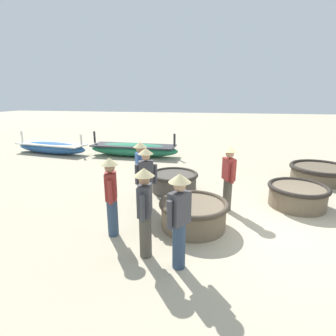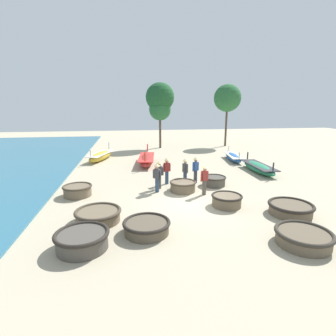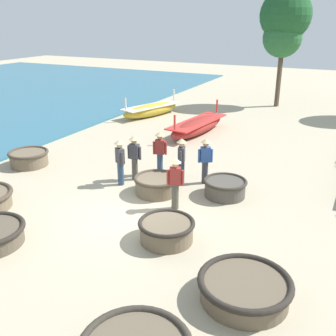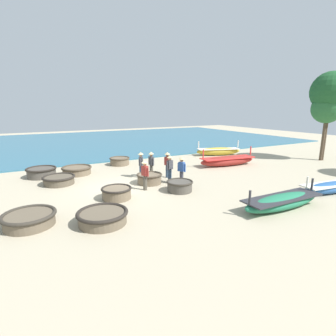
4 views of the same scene
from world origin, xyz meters
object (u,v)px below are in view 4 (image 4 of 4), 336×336
Objects in this scene: fisherman_standing_left at (167,163)px; coracle_weathered at (149,178)px; tree_center at (327,109)px; fisherman_standing_right at (182,169)px; coracle_far_left at (180,186)px; coracle_far_right at (103,217)px; coracle_upturned at (59,180)px; coracle_front_left at (120,161)px; long_boat_red_hull at (218,151)px; fisherman_with_hat at (141,163)px; long_boat_ochre_hull at (332,187)px; tree_right_mid at (331,92)px; coracle_center at (77,170)px; fisherman_hauling at (151,163)px; long_boat_blue_hull at (282,201)px; fisherman_by_coracle at (145,173)px; coracle_nearest at (29,219)px; long_boat_green_hull at (227,161)px; coracle_tilted at (117,193)px; coracle_beside_post at (41,172)px; fisherman_crouching at (170,167)px.

coracle_weathered is at bearing -66.52° from fisherman_standing_left.
tree_center is at bearing 87.65° from coracle_weathered.
coracle_far_left is at bearing -36.06° from fisherman_standing_right.
coracle_upturned is at bearing -172.82° from coracle_far_right.
coracle_front_left is 0.36× the size of long_boat_red_hull.
coracle_weathered is at bearing -3.63° from fisherman_with_hat.
tree_right_mid is (-5.58, 8.26, 5.39)m from long_boat_ochre_hull.
coracle_upturned is at bearing -34.69° from coracle_center.
long_boat_red_hull is 2.63× the size of fisherman_hauling.
coracle_far_right is at bearing -48.70° from fisherman_standing_left.
coracle_upturned is at bearing -136.95° from long_boat_blue_hull.
coracle_upturned is 21.31m from tree_center.
tree_center reaches higher than coracle_center.
long_boat_blue_hull is 5.76m from fisherman_standing_right.
coracle_front_left is 0.95× the size of fisherman_by_coracle.
coracle_nearest is 14.67m from long_boat_ochre_hull.
long_boat_green_hull reaches higher than long_boat_ochre_hull.
coracle_far_left is 3.49m from fisherman_hauling.
coracle_far_left is at bearing 32.87° from coracle_center.
long_boat_green_hull is (-3.22, 9.98, 0.08)m from coracle_tilted.
long_boat_green_hull reaches higher than coracle_tilted.
fisherman_standing_left is 1.00× the size of fisherman_standing_right.
coracle_beside_post reaches higher than coracle_upturned.
fisherman_with_hat is (-5.66, 4.04, 0.67)m from coracle_far_right.
coracle_nearest is 7.34m from coracle_far_left.
fisherman_with_hat reaches higher than long_boat_green_hull.
tree_right_mid is (-0.45, 14.54, 4.74)m from fisherman_standing_right.
coracle_far_left is 0.95× the size of coracle_tilted.
coracle_far_right is at bearing -80.12° from tree_right_mid.
coracle_upturned is 0.33× the size of tree_center.
coracle_front_left reaches higher than coracle_far_right.
fisherman_crouching and fisherman_by_coracle have the same top height.
coracle_far_left is at bearing 20.78° from coracle_weathered.
tree_right_mid is at bearing 84.54° from fisherman_standing_left.
coracle_center is 3.81m from coracle_front_left.
long_boat_blue_hull is (3.48, 10.04, 0.05)m from coracle_nearest.
coracle_nearest is 1.32× the size of coracle_tilted.
coracle_beside_post reaches higher than coracle_nearest.
fisherman_standing_left is (-2.36, 4.17, 0.64)m from coracle_tilted.
coracle_tilted is 11.37m from long_boat_ochre_hull.
fisherman_hauling is at bearing 7.74° from coracle_front_left.
tree_right_mid reaches higher than coracle_nearest.
coracle_beside_post is at bearing -137.05° from coracle_far_left.
fisherman_by_coracle reaches higher than long_boat_blue_hull.
long_boat_red_hull reaches higher than coracle_weathered.
long_boat_ochre_hull is 0.94× the size of long_boat_red_hull.
coracle_front_left is 7.17m from fisherman_standing_right.
long_boat_red_hull is 2.63× the size of fisherman_with_hat.
tree_right_mid is at bearing 87.55° from coracle_weathered.
tree_right_mid is (-0.36, 16.83, 4.74)m from fisherman_by_coracle.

